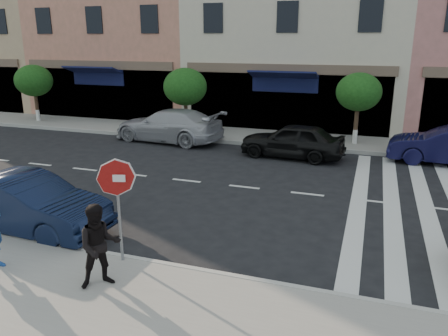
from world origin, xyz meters
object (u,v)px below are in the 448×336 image
at_px(car_near_mid, 26,204).
at_px(walker, 100,246).
at_px(car_far_mid, 292,140).
at_px(car_far_left, 168,125).
at_px(stop_sign, 117,187).

bearing_deg(car_near_mid, walker, -116.07).
distance_m(walker, car_far_mid, 10.82).
relative_size(walker, car_far_left, 0.31).
height_order(walker, car_near_mid, walker).
xyz_separation_m(walker, car_far_left, (-4.35, 11.70, -0.20)).
distance_m(car_far_left, car_far_mid, 5.96).
bearing_deg(stop_sign, car_near_mid, 150.06).
height_order(car_near_mid, car_far_left, car_far_left).
height_order(stop_sign, car_far_mid, stop_sign).
bearing_deg(stop_sign, walker, -95.26).
height_order(walker, car_far_mid, walker).
xyz_separation_m(stop_sign, walker, (0.16, -0.93, -0.81)).
xyz_separation_m(stop_sign, car_far_left, (-4.18, 10.77, -1.00)).
bearing_deg(walker, car_near_mid, 110.06).
height_order(car_far_left, car_far_mid, car_far_left).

